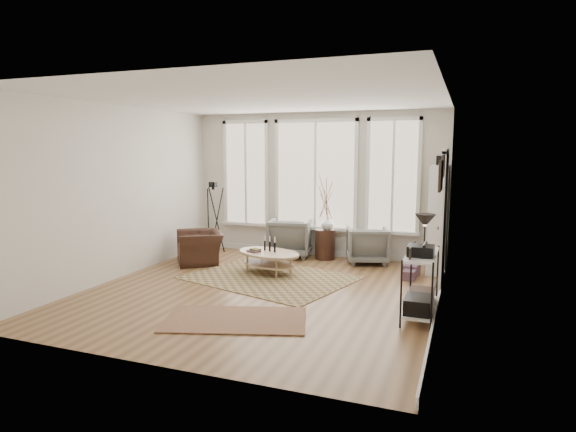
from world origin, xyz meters
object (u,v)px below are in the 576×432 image
at_px(accent_chair, 200,247).
at_px(armchair_left, 291,237).
at_px(coffee_table, 268,257).
at_px(low_shelf, 421,278).
at_px(armchair_right, 367,245).
at_px(bookcase, 438,218).
at_px(side_table, 325,219).

bearing_deg(accent_chair, armchair_left, 92.24).
distance_m(armchair_left, accent_chair, 1.84).
height_order(coffee_table, accent_chair, accent_chair).
distance_m(low_shelf, armchair_right, 2.98).
bearing_deg(bookcase, armchair_left, 175.52).
bearing_deg(bookcase, coffee_table, -156.19).
relative_size(armchair_left, side_table, 0.51).
xyz_separation_m(bookcase, armchair_right, (-1.29, 0.19, -0.61)).
bearing_deg(side_table, low_shelf, -52.74).
bearing_deg(armchair_left, side_table, 170.37).
xyz_separation_m(low_shelf, armchair_right, (-1.24, 2.71, -0.16)).
bearing_deg(low_shelf, bookcase, 88.72).
bearing_deg(low_shelf, armchair_right, 114.56).
distance_m(low_shelf, side_table, 3.46).
distance_m(armchair_left, armchair_right, 1.58).
height_order(bookcase, coffee_table, bookcase).
height_order(armchair_left, side_table, side_table).
height_order(armchair_left, armchair_right, armchair_left).
relative_size(side_table, accent_chair, 1.78).
height_order(bookcase, armchair_right, bookcase).
bearing_deg(bookcase, side_table, 174.01).
distance_m(coffee_table, side_table, 1.64).
height_order(coffee_table, armchair_left, armchair_left).
xyz_separation_m(low_shelf, accent_chair, (-4.25, 1.59, -0.21)).
bearing_deg(armchair_right, accent_chair, 2.25).
bearing_deg(accent_chair, armchair_right, 73.82).
height_order(low_shelf, armchair_right, low_shelf).
bearing_deg(side_table, coffee_table, -113.02).
distance_m(bookcase, side_table, 2.16).
height_order(coffee_table, side_table, side_table).
bearing_deg(accent_chair, coffee_table, 42.92).
xyz_separation_m(bookcase, accent_chair, (-4.31, -0.93, -0.65)).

